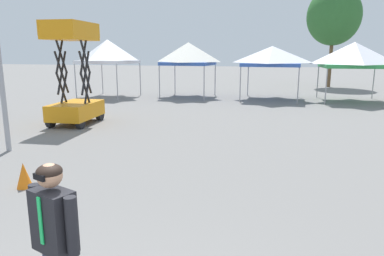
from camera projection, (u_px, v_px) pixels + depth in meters
The scene contains 8 objects.
canopy_tent_behind_left at pixel (108, 52), 21.98m from camera, with size 3.24×3.24×3.55m.
canopy_tent_behind_right at pixel (188, 54), 22.05m from camera, with size 3.04×3.04×3.37m.
canopy_tent_behind_center at pixel (272, 56), 20.85m from camera, with size 3.42×3.42×3.13m.
canopy_tent_left_of_center at pixel (354, 55), 19.83m from camera, with size 3.58×3.58×3.33m.
scissor_lift at pixel (75, 94), 13.80m from camera, with size 1.60×2.42×3.88m.
person_foreground at pixel (55, 239), 3.37m from camera, with size 0.62×0.36×1.78m.
tree_behind_tents_center at pixel (334, 16), 27.84m from camera, with size 4.13×4.13×7.83m.
traffic_cone_lot_center at pixel (24, 175), 7.36m from camera, with size 0.32×0.32×0.54m, color orange.
Camera 1 is at (1.51, -1.91, 2.77)m, focal length 33.20 mm.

